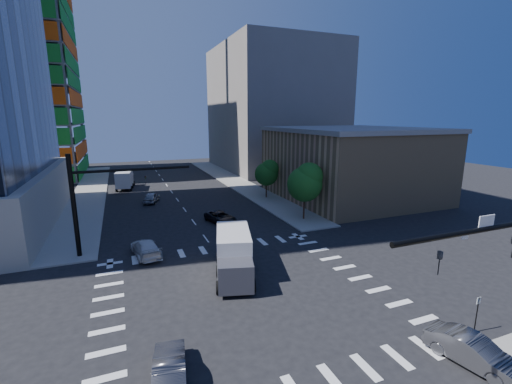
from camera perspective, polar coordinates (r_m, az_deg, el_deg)
name	(u,v)px	position (r m, az deg, el deg)	size (l,w,h in m)	color
ground	(246,294)	(25.07, -1.62, -16.57)	(160.00, 160.00, 0.00)	black
road_markings	(246,294)	(25.07, -1.62, -16.56)	(20.00, 20.00, 0.01)	silver
sidewalk_ne	(235,182)	(64.95, -3.44, 1.69)	(5.00, 60.00, 0.15)	gray
sidewalk_nw	(90,193)	(62.00, -25.94, -0.08)	(5.00, 60.00, 0.15)	gray
commercial_building	(351,163)	(54.02, 15.49, 4.70)	(20.50, 22.50, 10.60)	tan
bg_building_ne	(273,109)	(83.13, 2.84, 13.68)	(24.00, 30.00, 28.00)	slate
signal_mast_nw	(92,195)	(32.89, -25.64, -0.49)	(10.20, 0.40, 9.00)	black
tree_south	(306,182)	(40.64, 8.34, 1.71)	(4.16, 4.16, 6.82)	#382316
tree_north	(267,172)	(51.45, 1.92, 3.29)	(3.54, 3.52, 5.78)	#382316
no_parking_sign	(477,310)	(24.12, 32.95, -16.24)	(0.30, 0.06, 2.20)	black
car_nb_right	(473,351)	(21.64, 32.46, -21.52)	(1.57, 4.50, 1.48)	#4E4F54
car_nb_far	(221,217)	(40.31, -5.91, -4.21)	(2.19, 4.75, 1.32)	black
car_sb_near	(146,248)	(32.40, -17.91, -8.86)	(2.01, 4.95, 1.44)	silver
car_sb_mid	(152,197)	(51.80, -17.01, -0.87)	(1.72, 4.26, 1.45)	#93959A
car_sb_cross	(170,369)	(18.35, -14.20, -26.64)	(1.47, 4.22, 1.39)	#48474C
box_truck_near	(234,259)	(26.71, -3.67, -11.09)	(4.40, 6.98, 3.40)	black
box_truck_far	(125,181)	(63.21, -20.97, 1.79)	(3.35, 6.28, 3.14)	black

